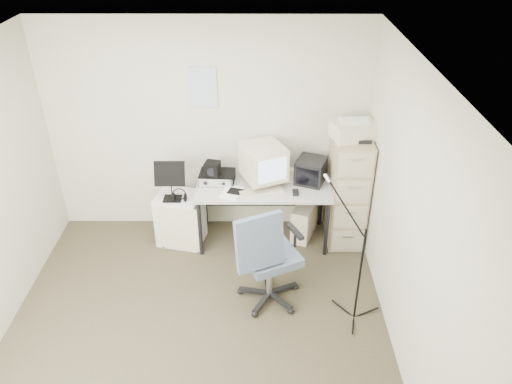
{
  "coord_description": "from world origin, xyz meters",
  "views": [
    {
      "loc": [
        0.57,
        -3.33,
        3.57
      ],
      "look_at": [
        0.55,
        0.95,
        0.95
      ],
      "focal_mm": 35.0,
      "sensor_mm": 36.0,
      "label": 1
    }
  ],
  "objects_px": {
    "office_chair": "(270,254)",
    "side_cart": "(181,218)",
    "filing_cabinet": "(347,190)",
    "desk": "(263,213)"
  },
  "relations": [
    {
      "from": "filing_cabinet",
      "to": "office_chair",
      "type": "bearing_deg",
      "value": -130.69
    },
    {
      "from": "side_cart",
      "to": "office_chair",
      "type": "bearing_deg",
      "value": -31.38
    },
    {
      "from": "filing_cabinet",
      "to": "side_cart",
      "type": "distance_m",
      "value": 1.93
    },
    {
      "from": "office_chair",
      "to": "side_cart",
      "type": "bearing_deg",
      "value": 110.89
    },
    {
      "from": "side_cart",
      "to": "desk",
      "type": "bearing_deg",
      "value": 14.8
    },
    {
      "from": "desk",
      "to": "side_cart",
      "type": "xyz_separation_m",
      "value": [
        -0.95,
        -0.04,
        -0.06
      ]
    },
    {
      "from": "filing_cabinet",
      "to": "side_cart",
      "type": "relative_size",
      "value": 2.11
    },
    {
      "from": "office_chair",
      "to": "side_cart",
      "type": "relative_size",
      "value": 1.82
    },
    {
      "from": "filing_cabinet",
      "to": "office_chair",
      "type": "xyz_separation_m",
      "value": [
        -0.89,
        -1.04,
        -0.09
      ]
    },
    {
      "from": "filing_cabinet",
      "to": "side_cart",
      "type": "xyz_separation_m",
      "value": [
        -1.9,
        -0.07,
        -0.34
      ]
    }
  ]
}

